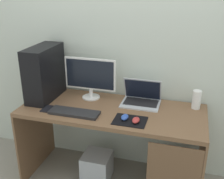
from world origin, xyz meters
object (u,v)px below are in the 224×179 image
(speaker, at_px, (197,100))
(mouse_right, at_px, (136,120))
(keyboard, at_px, (74,113))
(laptop, at_px, (141,99))
(cell_phone, at_px, (47,109))
(pc_tower, at_px, (45,73))
(subwoofer, at_px, (97,166))
(monitor, at_px, (90,77))
(mouse_left, at_px, (125,117))

(speaker, distance_m, mouse_right, 0.60)
(keyboard, bearing_deg, laptop, 36.36)
(speaker, bearing_deg, keyboard, -157.77)
(speaker, xyz_separation_m, keyboard, (-0.97, -0.39, -0.07))
(cell_phone, bearing_deg, pc_tower, 119.00)
(speaker, bearing_deg, cell_phone, -162.76)
(speaker, relative_size, subwoofer, 0.63)
(monitor, bearing_deg, mouse_left, -38.55)
(pc_tower, height_order, mouse_left, pc_tower)
(keyboard, height_order, subwoofer, keyboard)
(pc_tower, height_order, speaker, pc_tower)
(laptop, height_order, keyboard, laptop)
(cell_phone, height_order, subwoofer, cell_phone)
(pc_tower, xyz_separation_m, mouse_left, (0.81, -0.22, -0.22))
(monitor, xyz_separation_m, subwoofer, (0.11, -0.18, -0.83))
(mouse_right, distance_m, subwoofer, 0.77)
(speaker, bearing_deg, mouse_right, -138.00)
(pc_tower, relative_size, speaker, 2.99)
(keyboard, relative_size, mouse_left, 4.38)
(keyboard, xyz_separation_m, cell_phone, (-0.26, 0.01, -0.01))
(laptop, relative_size, subwoofer, 1.30)
(mouse_left, distance_m, cell_phone, 0.69)
(laptop, relative_size, mouse_right, 3.52)
(laptop, relative_size, mouse_left, 3.52)
(subwoofer, bearing_deg, speaker, 15.23)
(pc_tower, distance_m, mouse_right, 0.97)
(laptop, xyz_separation_m, mouse_right, (0.03, -0.37, -0.02))
(speaker, height_order, subwoofer, speaker)
(cell_phone, xyz_separation_m, subwoofer, (0.39, 0.15, -0.63))
(pc_tower, height_order, monitor, pc_tower)
(speaker, bearing_deg, pc_tower, -173.61)
(speaker, relative_size, mouse_left, 1.70)
(mouse_right, relative_size, cell_phone, 0.74)
(pc_tower, bearing_deg, cell_phone, -61.00)
(pc_tower, height_order, laptop, pc_tower)
(mouse_left, xyz_separation_m, mouse_right, (0.09, -0.03, 0.00))
(monitor, bearing_deg, subwoofer, -58.38)
(mouse_right, relative_size, subwoofer, 0.37)
(monitor, bearing_deg, mouse_right, -34.85)
(laptop, bearing_deg, pc_tower, -172.27)
(pc_tower, height_order, mouse_right, pc_tower)
(speaker, relative_size, mouse_right, 1.70)
(keyboard, relative_size, mouse_right, 4.38)
(mouse_right, xyz_separation_m, cell_phone, (-0.78, 0.02, -0.02))
(pc_tower, xyz_separation_m, subwoofer, (0.52, -0.08, -0.87))
(pc_tower, xyz_separation_m, laptop, (0.88, 0.12, -0.20))
(cell_phone, bearing_deg, monitor, 50.06)
(monitor, height_order, mouse_right, monitor)
(monitor, xyz_separation_m, keyboard, (-0.02, -0.35, -0.20))
(mouse_right, xyz_separation_m, subwoofer, (-0.39, 0.17, -0.64))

